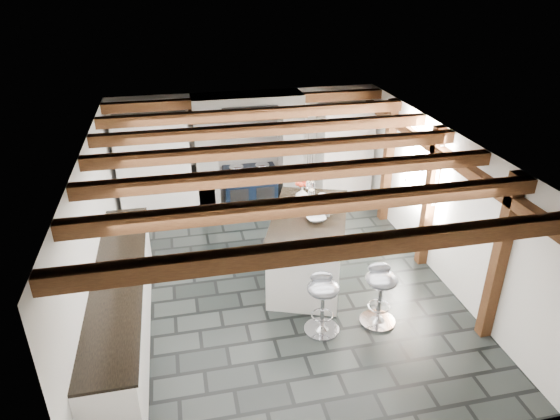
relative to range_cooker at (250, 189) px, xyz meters
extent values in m
plane|color=black|center=(0.00, -2.68, -0.47)|extent=(6.00, 6.00, 0.00)
plane|color=white|center=(0.00, 0.32, 0.68)|extent=(5.00, 0.00, 5.00)
plane|color=white|center=(-2.50, -2.68, 0.68)|extent=(0.00, 6.00, 6.00)
plane|color=white|center=(2.50, -2.68, 0.68)|extent=(0.00, 6.00, 6.00)
plane|color=white|center=(0.00, -2.68, 1.83)|extent=(6.00, 6.00, 0.00)
cube|color=white|center=(-0.80, 0.02, 0.48)|extent=(0.40, 0.60, 1.90)
cube|color=white|center=(0.80, 0.02, 0.48)|extent=(0.40, 0.60, 1.90)
cube|color=brown|center=(0.00, 0.02, 1.52)|extent=(2.10, 0.65, 0.18)
cube|color=white|center=(0.00, 0.02, 1.68)|extent=(2.00, 0.60, 0.31)
cube|color=black|center=(0.00, -0.30, 1.58)|extent=(1.00, 0.03, 0.22)
cube|color=silver|center=(0.00, -0.31, 1.58)|extent=(0.90, 0.01, 0.14)
cube|color=white|center=(-1.75, 0.02, 0.53)|extent=(1.30, 0.58, 2.00)
cube|color=white|center=(1.90, 0.02, 0.53)|extent=(1.00, 0.58, 2.00)
cube|color=white|center=(-2.20, -3.28, -0.03)|extent=(0.60, 3.80, 0.88)
cube|color=black|center=(-2.20, -3.28, 0.43)|extent=(0.64, 3.80, 0.04)
cube|color=white|center=(-1.05, 0.02, -0.03)|extent=(0.70, 0.60, 0.88)
cube|color=black|center=(-1.05, 0.02, 0.43)|extent=(0.74, 0.64, 0.04)
cube|color=brown|center=(2.42, -2.68, 1.48)|extent=(0.15, 5.80, 0.14)
plane|color=white|center=(2.48, -2.08, 1.08)|extent=(0.00, 0.90, 0.90)
cube|color=brown|center=(0.00, -5.28, 1.74)|extent=(5.00, 0.16, 0.16)
cube|color=brown|center=(0.00, -4.41, 1.74)|extent=(5.00, 0.16, 0.16)
cube|color=brown|center=(0.00, -3.54, 1.74)|extent=(5.00, 0.16, 0.16)
cube|color=brown|center=(0.00, -2.68, 1.74)|extent=(5.00, 0.16, 0.16)
cube|color=brown|center=(0.00, -1.81, 1.74)|extent=(5.00, 0.16, 0.16)
cube|color=brown|center=(0.00, -0.94, 1.74)|extent=(5.00, 0.16, 0.16)
cube|color=brown|center=(0.00, -0.08, 1.74)|extent=(5.00, 0.16, 0.16)
cube|color=brown|center=(2.42, -4.28, 0.68)|extent=(0.15, 0.15, 2.30)
cube|color=brown|center=(2.42, -2.48, 0.68)|extent=(0.15, 0.15, 2.30)
cube|color=brown|center=(2.42, -0.88, 0.68)|extent=(0.15, 0.15, 2.30)
cylinder|color=black|center=(0.45, -2.73, 1.46)|extent=(0.01, 0.01, 0.56)
cylinder|color=white|center=(0.45, -2.73, 1.13)|extent=(0.09, 0.09, 0.22)
cylinder|color=black|center=(0.50, -2.43, 1.46)|extent=(0.01, 0.01, 0.56)
cylinder|color=white|center=(0.50, -2.43, 1.13)|extent=(0.09, 0.09, 0.22)
cylinder|color=black|center=(0.55, -2.13, 1.46)|extent=(0.01, 0.01, 0.56)
cylinder|color=white|center=(0.55, -2.13, 1.13)|extent=(0.09, 0.09, 0.22)
cube|color=black|center=(0.00, 0.00, -0.02)|extent=(1.00, 0.60, 0.90)
ellipsoid|color=silver|center=(-0.25, 0.00, 0.46)|extent=(0.28, 0.28, 0.11)
ellipsoid|color=silver|center=(0.25, 0.00, 0.46)|extent=(0.28, 0.28, 0.11)
cylinder|color=silver|center=(0.00, -0.32, 0.35)|extent=(0.95, 0.03, 0.03)
cube|color=black|center=(-0.25, -0.30, -0.02)|extent=(0.35, 0.02, 0.30)
cube|color=black|center=(0.25, -0.30, -0.02)|extent=(0.35, 0.02, 0.30)
cube|color=white|center=(0.51, -2.44, 0.02)|extent=(1.63, 2.21, 0.97)
cube|color=black|center=(0.51, -2.44, 0.53)|extent=(1.74, 2.32, 0.06)
imported|color=white|center=(0.55, -1.87, 0.67)|extent=(0.26, 0.26, 0.21)
ellipsoid|color=red|center=(0.55, -1.87, 0.84)|extent=(0.22, 0.22, 0.13)
cylinder|color=white|center=(0.80, -2.14, 0.66)|extent=(0.13, 0.13, 0.20)
imported|color=white|center=(0.57, -2.58, 0.60)|extent=(0.37, 0.37, 0.07)
cylinder|color=white|center=(0.79, -2.49, 0.62)|extent=(0.06, 0.06, 0.11)
cylinder|color=white|center=(0.79, -2.49, 0.68)|extent=(0.24, 0.24, 0.02)
cylinder|color=#D4B48E|center=(0.79, -2.49, 0.73)|extent=(0.19, 0.19, 0.08)
cylinder|color=silver|center=(1.14, -3.77, -0.45)|extent=(0.48, 0.48, 0.03)
cone|color=silver|center=(1.14, -3.77, -0.40)|extent=(0.22, 0.22, 0.09)
cylinder|color=silver|center=(1.14, -3.77, -0.11)|extent=(0.05, 0.05, 0.60)
torus|color=silver|center=(1.14, -3.77, -0.20)|extent=(0.31, 0.31, 0.02)
ellipsoid|color=gray|center=(1.14, -3.77, 0.23)|extent=(0.52, 0.52, 0.20)
ellipsoid|color=gray|center=(1.16, -3.66, 0.34)|extent=(0.32, 0.18, 0.17)
cylinder|color=silver|center=(0.34, -3.77, -0.45)|extent=(0.47, 0.47, 0.03)
cone|color=silver|center=(0.34, -3.77, -0.40)|extent=(0.21, 0.21, 0.09)
cylinder|color=silver|center=(0.34, -3.77, -0.11)|extent=(0.05, 0.05, 0.59)
torus|color=silver|center=(0.34, -3.77, -0.21)|extent=(0.30, 0.30, 0.02)
ellipsoid|color=gray|center=(0.34, -3.77, 0.22)|extent=(0.50, 0.50, 0.19)
ellipsoid|color=gray|center=(0.36, -3.67, 0.32)|extent=(0.32, 0.18, 0.16)
camera|label=1|loc=(-1.32, -8.78, 3.96)|focal=32.00mm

